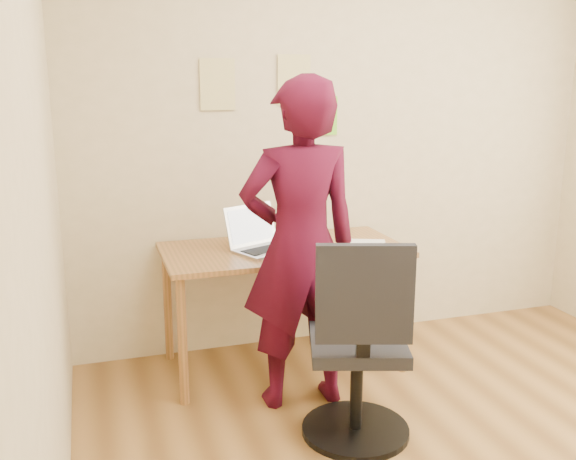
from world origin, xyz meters
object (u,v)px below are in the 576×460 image
object	(u,v)px
laptop	(261,241)
office_chair	(359,357)
person	(300,246)
phone	(313,252)
desk	(283,262)

from	to	relation	value
laptop	office_chair	size ratio (longest dim) A/B	0.43
person	laptop	bearing A→B (deg)	-76.93
laptop	person	distance (m)	0.45
phone	person	xyz separation A→B (m)	(-0.17, -0.28, 0.12)
desk	office_chair	distance (m)	0.94
desk	person	bearing A→B (deg)	-96.23
laptop	phone	bearing A→B (deg)	-54.37
laptop	office_chair	xyz separation A→B (m)	(0.22, -0.90, -0.36)
laptop	office_chair	distance (m)	0.99
laptop	office_chair	bearing A→B (deg)	-99.90
desk	phone	xyz separation A→B (m)	(0.13, -0.17, 0.09)
desk	person	size ratio (longest dim) A/B	0.81
phone	office_chair	xyz separation A→B (m)	(-0.04, -0.74, -0.31)
office_chair	laptop	bearing A→B (deg)	121.72
desk	laptop	world-z (taller)	laptop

